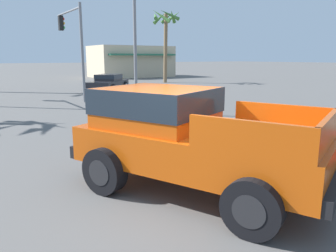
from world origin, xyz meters
name	(u,v)px	position (x,y,z in m)	size (l,w,h in m)	color
ground_plane	(182,190)	(0.00, 0.00, 0.00)	(320.00, 320.00, 0.00)	#5B5956
orange_pickup_truck	(183,134)	(0.08, 0.10, 1.07)	(3.65, 5.10, 1.90)	#CC4C0C
parked_car_dark	(108,83)	(6.24, 18.42, 0.63)	(4.25, 4.28, 1.25)	#232328
traffic_light_crosswalk	(72,34)	(2.65, 15.04, 3.80)	(0.38, 4.47, 5.37)	slate
palm_tree_leaning	(166,28)	(14.48, 23.38, 5.35)	(2.86, 2.82, 7.06)	brown
storefront_building	(131,62)	(16.16, 34.40, 1.97)	(9.92, 6.77, 3.92)	beige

